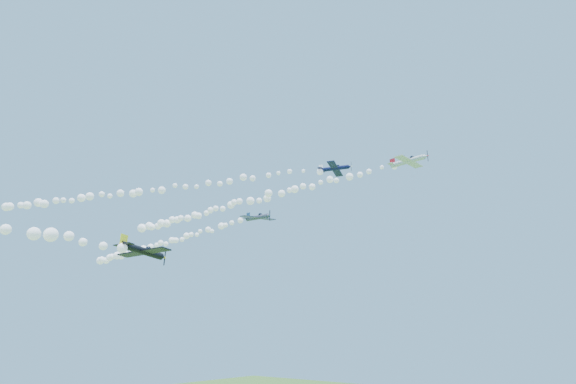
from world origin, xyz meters
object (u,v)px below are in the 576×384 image
Objects in this scene: plane_white at (409,161)px; plane_grey at (258,217)px; plane_black at (144,251)px; plane_navy at (335,168)px.

plane_white is 35.71m from plane_grey.
plane_white reaches higher than plane_black.
plane_navy is at bearing 171.18° from plane_white.
plane_black is at bearing -124.99° from plane_navy.
plane_grey is (-35.32, 4.27, -3.07)m from plane_white.
plane_navy reaches higher than plane_black.
plane_grey reaches higher than plane_black.
plane_navy is 38.20m from plane_black.
plane_white is 0.84× the size of plane_grey.
plane_black is (-24.86, -29.24, -15.17)m from plane_white.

